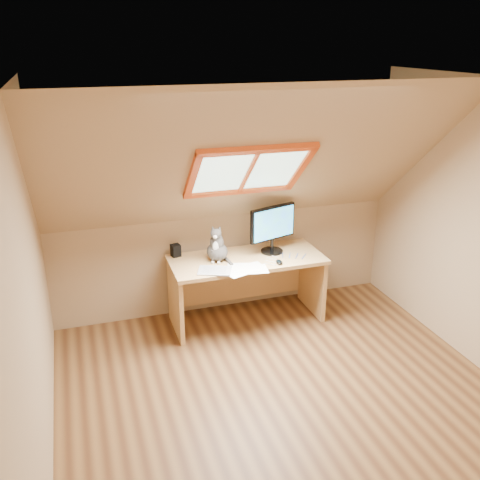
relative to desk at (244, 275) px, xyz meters
name	(u,v)px	position (x,y,z in m)	size (l,w,h in m)	color
ground	(290,405)	(-0.10, -1.45, -0.46)	(3.50, 3.50, 0.00)	brown
room_shell	(303,237)	(-0.10, -1.54, 0.97)	(3.52, 3.52, 2.41)	#A08260
desk	(244,275)	(0.00, 0.00, 0.00)	(1.49, 0.65, 0.68)	tan
monitor	(273,226)	(0.29, -0.01, 0.49)	(0.50, 0.22, 0.47)	black
cat	(217,248)	(-0.29, -0.04, 0.34)	(0.28, 0.30, 0.36)	#4B4643
desk_speaker	(176,250)	(-0.64, 0.18, 0.27)	(0.08, 0.08, 0.12)	black
graphics_tablet	(215,271)	(-0.38, -0.28, 0.22)	(0.30, 0.21, 0.01)	#B2B2B7
mouse	(279,262)	(0.25, -0.29, 0.23)	(0.06, 0.10, 0.03)	black
papers	(244,269)	(-0.12, -0.33, 0.22)	(0.35, 0.30, 0.01)	white
cables	(285,258)	(0.35, -0.18, 0.22)	(0.51, 0.26, 0.01)	silver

